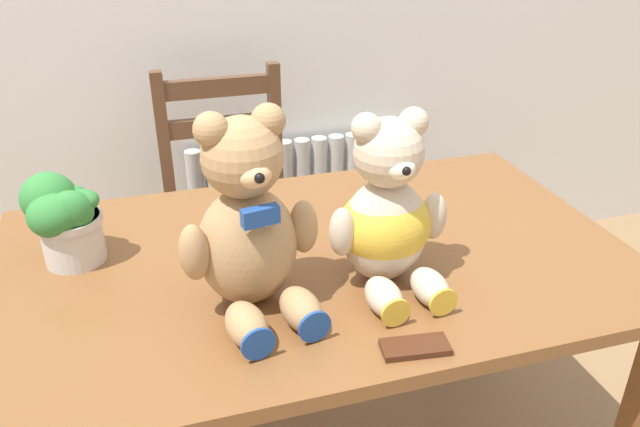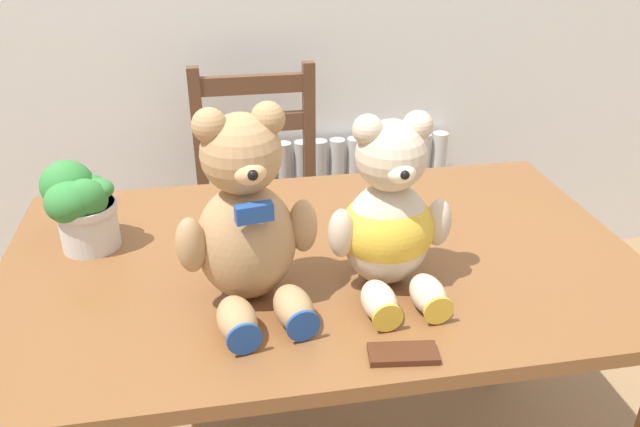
# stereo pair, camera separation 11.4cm
# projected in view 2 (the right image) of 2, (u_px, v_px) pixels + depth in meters

# --- Properties ---
(radiator) EXTENTS (0.88, 0.10, 0.59)m
(radiator) POSITION_uv_depth(u_px,v_px,m) (336.00, 217.00, 2.48)
(radiator) COLOR beige
(radiator) RESTS_ON ground_plane
(dining_table) EXTENTS (1.32, 0.80, 0.74)m
(dining_table) POSITION_uv_depth(u_px,v_px,m) (322.00, 296.00, 1.36)
(dining_table) COLOR brown
(dining_table) RESTS_ON ground_plane
(wooden_chair_behind) EXTENTS (0.42, 0.45, 0.92)m
(wooden_chair_behind) POSITION_uv_depth(u_px,v_px,m) (262.00, 209.00, 2.09)
(wooden_chair_behind) COLOR brown
(wooden_chair_behind) RESTS_ON ground_plane
(teddy_bear_left) EXTENTS (0.26, 0.28, 0.37)m
(teddy_bear_left) POSITION_uv_depth(u_px,v_px,m) (247.00, 222.00, 1.11)
(teddy_bear_left) COLOR tan
(teddy_bear_left) RESTS_ON dining_table
(teddy_bear_right) EXTENTS (0.24, 0.25, 0.34)m
(teddy_bear_right) POSITION_uv_depth(u_px,v_px,m) (389.00, 220.00, 1.16)
(teddy_bear_right) COLOR beige
(teddy_bear_right) RESTS_ON dining_table
(potted_plant) EXTENTS (0.15, 0.15, 0.19)m
(potted_plant) POSITION_uv_depth(u_px,v_px,m) (80.00, 204.00, 1.30)
(potted_plant) COLOR beige
(potted_plant) RESTS_ON dining_table
(chocolate_bar) EXTENTS (0.12, 0.06, 0.01)m
(chocolate_bar) POSITION_uv_depth(u_px,v_px,m) (403.00, 354.00, 1.03)
(chocolate_bar) COLOR #472314
(chocolate_bar) RESTS_ON dining_table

